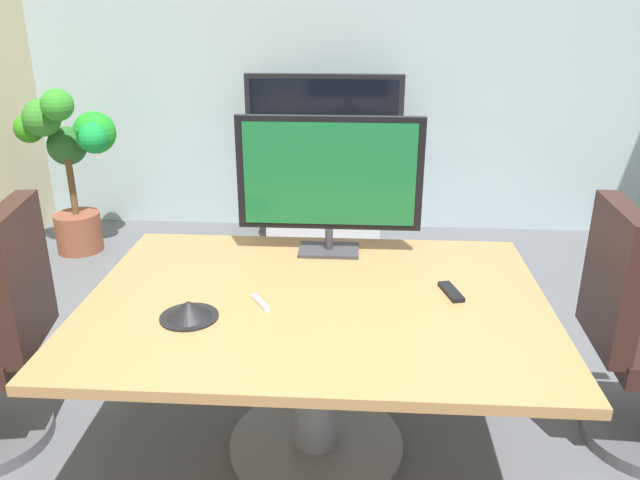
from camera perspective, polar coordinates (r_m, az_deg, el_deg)
The scene contains 8 objects.
wall_back_glass_partition at distance 5.14m, azimuth 3.45°, elevation 16.54°, with size 5.38×0.10×2.83m, color #9EB2B7.
conference_table at distance 2.58m, azimuth -0.36°, elevation -8.77°, with size 1.83×1.33×0.73m.
tv_monitor at distance 2.83m, azimuth 0.87°, elevation 5.73°, with size 0.84×0.18×0.64m.
wall_display_unit at distance 4.98m, azimuth 0.37°, elevation 4.99°, with size 1.20×0.36×1.31m.
potted_plant at distance 5.01m, azimuth -21.70°, elevation 7.05°, with size 0.67×0.66×1.27m.
conference_phone at distance 2.39m, azimuth -11.90°, elevation -6.31°, with size 0.22×0.22×0.07m.
remote_control at distance 2.58m, azimuth 11.88°, elevation -4.64°, with size 0.05×0.17×0.02m, color black.
whiteboard_marker at distance 2.45m, azimuth -5.46°, elevation -5.73°, with size 0.13×0.02×0.02m, color silver.
Camera 1 is at (0.04, -1.93, 1.85)m, focal length 35.05 mm.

